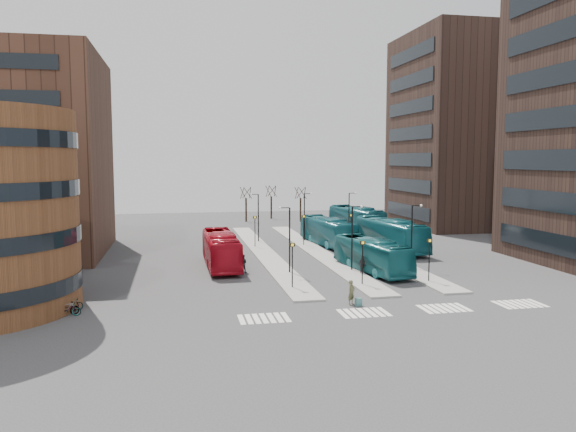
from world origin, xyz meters
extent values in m
plane|color=#323234|center=(0.00, 0.00, 0.00)|extent=(160.00, 160.00, 0.00)
cube|color=gray|center=(-4.00, 30.00, 0.07)|extent=(2.50, 45.00, 0.15)
cube|color=gray|center=(2.00, 30.00, 0.07)|extent=(2.50, 45.00, 0.15)
cube|color=gray|center=(8.00, 30.00, 0.07)|extent=(2.50, 45.00, 0.15)
cube|color=#211A93|center=(-0.77, 5.85, 0.28)|extent=(0.48, 0.40, 0.56)
imported|color=#AA0D1C|center=(-9.36, 22.71, 1.71)|extent=(3.04, 12.32, 3.42)
imported|color=#12565D|center=(4.39, 17.49, 1.58)|extent=(4.35, 11.62, 3.16)
imported|color=#145B68|center=(4.63, 34.07, 1.72)|extent=(4.26, 12.61, 3.44)
imported|color=#145C68|center=(10.76, 28.94, 1.84)|extent=(4.55, 13.50, 3.69)
imported|color=#12505B|center=(12.20, 45.74, 1.84)|extent=(4.92, 13.55, 3.69)
imported|color=#4F5030|center=(-1.17, 6.29, 0.91)|extent=(0.79, 0.74, 1.81)
imported|color=black|center=(-7.61, 19.34, 0.87)|extent=(0.97, 0.84, 1.73)
imported|color=black|center=(3.02, 16.13, 0.90)|extent=(0.67, 1.13, 1.80)
imported|color=black|center=(4.31, 18.27, 0.88)|extent=(0.69, 1.15, 1.76)
imported|color=gray|center=(-21.00, 7.12, 0.48)|extent=(1.83, 0.66, 0.96)
imported|color=gray|center=(-21.00, 7.24, 0.49)|extent=(1.66, 1.09, 0.97)
imported|color=gray|center=(-21.00, 8.74, 0.42)|extent=(1.62, 0.59, 0.84)
cube|color=silver|center=(-9.50, 4.00, 0.01)|extent=(0.35, 2.40, 0.01)
cube|color=silver|center=(-9.00, 4.00, 0.01)|extent=(0.35, 2.40, 0.01)
cube|color=silver|center=(-8.50, 4.00, 0.01)|extent=(0.35, 2.40, 0.01)
cube|color=silver|center=(-8.00, 4.00, 0.01)|extent=(0.35, 2.40, 0.01)
cube|color=silver|center=(-7.50, 4.00, 0.01)|extent=(0.35, 2.40, 0.01)
cube|color=silver|center=(-7.00, 4.00, 0.01)|extent=(0.35, 2.40, 0.01)
cube|color=silver|center=(-6.50, 4.00, 0.01)|extent=(0.35, 2.40, 0.01)
cube|color=silver|center=(-2.50, 4.00, 0.01)|extent=(0.35, 2.40, 0.01)
cube|color=silver|center=(-2.00, 4.00, 0.01)|extent=(0.35, 2.40, 0.01)
cube|color=silver|center=(-1.50, 4.00, 0.01)|extent=(0.35, 2.40, 0.01)
cube|color=silver|center=(-1.00, 4.00, 0.01)|extent=(0.35, 2.40, 0.01)
cube|color=silver|center=(-0.50, 4.00, 0.01)|extent=(0.35, 2.40, 0.01)
cube|color=silver|center=(0.00, 4.00, 0.01)|extent=(0.35, 2.40, 0.01)
cube|color=silver|center=(0.50, 4.00, 0.01)|extent=(0.35, 2.40, 0.01)
cube|color=silver|center=(3.50, 4.00, 0.01)|extent=(0.35, 2.40, 0.01)
cube|color=silver|center=(4.00, 4.00, 0.01)|extent=(0.35, 2.40, 0.01)
cube|color=silver|center=(4.50, 4.00, 0.01)|extent=(0.35, 2.40, 0.01)
cube|color=silver|center=(5.00, 4.00, 0.01)|extent=(0.35, 2.40, 0.01)
cube|color=silver|center=(5.50, 4.00, 0.01)|extent=(0.35, 2.40, 0.01)
cube|color=silver|center=(6.00, 4.00, 0.01)|extent=(0.35, 2.40, 0.01)
cube|color=silver|center=(6.50, 4.00, 0.01)|extent=(0.35, 2.40, 0.01)
cube|color=silver|center=(9.50, 4.00, 0.01)|extent=(0.35, 2.40, 0.01)
cube|color=silver|center=(10.00, 4.00, 0.01)|extent=(0.35, 2.40, 0.01)
cube|color=silver|center=(10.50, 4.00, 0.01)|extent=(0.35, 2.40, 0.01)
cube|color=silver|center=(11.00, 4.00, 0.01)|extent=(0.35, 2.40, 0.01)
cube|color=silver|center=(11.50, 4.00, 0.01)|extent=(0.35, 2.40, 0.01)
cube|color=silver|center=(12.00, 4.00, 0.01)|extent=(0.35, 2.40, 0.01)
cube|color=silver|center=(12.50, 4.00, 0.01)|extent=(0.35, 2.40, 0.01)
cube|color=black|center=(21.94, 16.00, 2.50)|extent=(0.12, 16.00, 2.00)
cube|color=black|center=(21.94, 16.00, 6.50)|extent=(0.12, 16.00, 2.00)
cube|color=black|center=(21.94, 16.00, 10.50)|extent=(0.12, 16.00, 2.00)
cube|color=black|center=(21.94, 16.00, 14.50)|extent=(0.12, 16.00, 2.00)
cube|color=black|center=(21.94, 16.00, 18.50)|extent=(0.12, 16.00, 2.00)
cube|color=black|center=(21.94, 16.00, 22.50)|extent=(0.12, 16.00, 2.00)
cube|color=#31221B|center=(32.00, 50.00, 15.00)|extent=(20.00, 20.00, 30.00)
cube|color=black|center=(21.94, 50.00, 2.50)|extent=(0.12, 16.00, 2.00)
cube|color=black|center=(21.94, 50.00, 6.50)|extent=(0.12, 16.00, 2.00)
cube|color=black|center=(21.94, 50.00, 10.50)|extent=(0.12, 16.00, 2.00)
cube|color=black|center=(21.94, 50.00, 14.50)|extent=(0.12, 16.00, 2.00)
cube|color=black|center=(21.94, 50.00, 18.50)|extent=(0.12, 16.00, 2.00)
cube|color=black|center=(21.94, 50.00, 22.50)|extent=(0.12, 16.00, 2.00)
cube|color=black|center=(21.94, 50.00, 26.50)|extent=(0.12, 16.00, 2.00)
cylinder|color=black|center=(-4.40, 12.00, 1.90)|extent=(0.10, 0.10, 3.50)
cube|color=black|center=(-4.40, 12.00, 3.65)|extent=(0.45, 0.10, 0.30)
cube|color=yellow|center=(-4.40, 11.94, 3.65)|extent=(0.20, 0.02, 0.20)
cylinder|color=black|center=(-4.40, 34.00, 1.90)|extent=(0.10, 0.10, 3.50)
cube|color=black|center=(-4.40, 34.00, 3.65)|extent=(0.45, 0.10, 0.30)
cube|color=yellow|center=(-4.40, 33.94, 3.65)|extent=(0.20, 0.02, 0.20)
cylinder|color=black|center=(1.60, 12.00, 1.90)|extent=(0.10, 0.10, 3.50)
cube|color=black|center=(1.60, 12.00, 3.65)|extent=(0.45, 0.10, 0.30)
cube|color=yellow|center=(1.60, 11.94, 3.65)|extent=(0.20, 0.02, 0.20)
cylinder|color=black|center=(1.60, 34.00, 1.90)|extent=(0.10, 0.10, 3.50)
cube|color=black|center=(1.60, 34.00, 3.65)|extent=(0.45, 0.10, 0.30)
cube|color=yellow|center=(1.60, 33.94, 3.65)|extent=(0.20, 0.02, 0.20)
cylinder|color=black|center=(7.60, 12.00, 1.90)|extent=(0.10, 0.10, 3.50)
cube|color=black|center=(7.60, 12.00, 3.65)|extent=(0.45, 0.10, 0.30)
cube|color=yellow|center=(7.60, 11.94, 3.65)|extent=(0.20, 0.02, 0.20)
cylinder|color=black|center=(7.60, 34.00, 1.90)|extent=(0.10, 0.10, 3.50)
cube|color=black|center=(7.60, 34.00, 3.65)|extent=(0.45, 0.10, 0.30)
cube|color=yellow|center=(7.60, 33.94, 3.65)|extent=(0.20, 0.02, 0.20)
cylinder|color=black|center=(-3.40, 18.00, 3.15)|extent=(0.14, 0.14, 6.00)
cylinder|color=black|center=(-3.85, 18.00, 6.15)|extent=(0.90, 0.08, 0.08)
sphere|color=silver|center=(-4.30, 18.00, 6.15)|extent=(0.24, 0.24, 0.24)
cylinder|color=black|center=(-3.40, 38.00, 3.15)|extent=(0.14, 0.14, 6.00)
cylinder|color=black|center=(-3.85, 38.00, 6.15)|extent=(0.90, 0.08, 0.08)
sphere|color=silver|center=(-4.30, 38.00, 6.15)|extent=(0.24, 0.24, 0.24)
cylinder|color=black|center=(2.60, 18.00, 3.15)|extent=(0.14, 0.14, 6.00)
cylinder|color=black|center=(3.05, 18.00, 6.15)|extent=(0.90, 0.08, 0.08)
sphere|color=silver|center=(3.50, 18.00, 6.15)|extent=(0.24, 0.24, 0.24)
cylinder|color=black|center=(2.60, 38.00, 3.15)|extent=(0.14, 0.14, 6.00)
cylinder|color=black|center=(3.05, 38.00, 6.15)|extent=(0.90, 0.08, 0.08)
sphere|color=silver|center=(3.50, 38.00, 6.15)|extent=(0.24, 0.24, 0.24)
cylinder|color=black|center=(8.60, 18.00, 3.15)|extent=(0.14, 0.14, 6.00)
cylinder|color=black|center=(9.05, 18.00, 6.15)|extent=(0.90, 0.08, 0.08)
sphere|color=silver|center=(9.50, 18.00, 6.15)|extent=(0.24, 0.24, 0.24)
cylinder|color=black|center=(8.60, 38.00, 3.15)|extent=(0.14, 0.14, 6.00)
cylinder|color=black|center=(9.05, 38.00, 6.15)|extent=(0.90, 0.08, 0.08)
sphere|color=silver|center=(9.50, 38.00, 6.15)|extent=(0.24, 0.24, 0.24)
cylinder|color=black|center=(-2.00, 62.00, 2.00)|extent=(0.30, 0.30, 4.00)
cylinder|color=black|center=(-1.30, 62.00, 4.90)|extent=(0.10, 1.56, 1.95)
cylinder|color=black|center=(-1.78, 62.67, 4.90)|extent=(1.48, 0.59, 1.97)
cylinder|color=black|center=(-2.57, 62.41, 4.90)|extent=(0.90, 1.31, 1.99)
cylinder|color=black|center=(-2.57, 61.59, 4.90)|extent=(0.89, 1.31, 1.99)
cylinder|color=black|center=(-1.79, 61.33, 4.90)|extent=(1.48, 0.58, 1.97)
cylinder|color=black|center=(3.00, 66.00, 2.00)|extent=(0.30, 0.30, 4.00)
cylinder|color=black|center=(3.70, 66.00, 4.90)|extent=(0.10, 1.56, 1.95)
cylinder|color=black|center=(3.22, 66.67, 4.90)|extent=(1.48, 0.59, 1.97)
cylinder|color=black|center=(2.43, 66.41, 4.90)|extent=(0.90, 1.31, 1.99)
cylinder|color=black|center=(2.43, 65.59, 4.90)|extent=(0.89, 1.31, 1.99)
cylinder|color=black|center=(3.21, 65.33, 4.90)|extent=(1.48, 0.58, 1.97)
cylinder|color=black|center=(7.00, 60.00, 2.00)|extent=(0.30, 0.30, 4.00)
cylinder|color=black|center=(7.70, 60.00, 4.90)|extent=(0.10, 1.56, 1.95)
cylinder|color=black|center=(7.22, 60.67, 4.90)|extent=(1.48, 0.59, 1.97)
cylinder|color=black|center=(6.43, 60.41, 4.90)|extent=(0.90, 1.31, 1.99)
cylinder|color=black|center=(6.43, 59.59, 4.90)|extent=(0.89, 1.31, 1.99)
cylinder|color=black|center=(7.21, 59.33, 4.90)|extent=(1.48, 0.58, 1.97)
camera|label=1|loc=(-13.59, -32.15, 10.60)|focal=35.00mm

